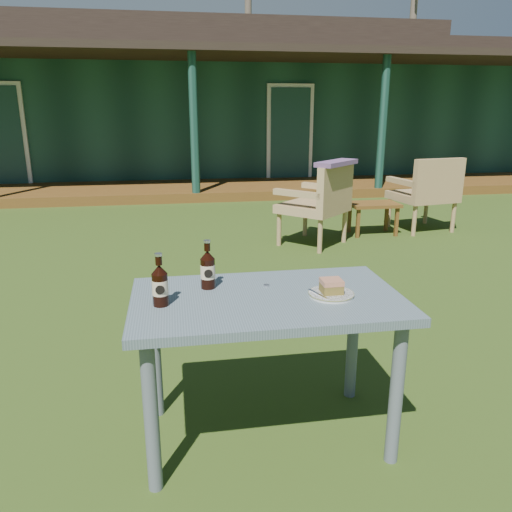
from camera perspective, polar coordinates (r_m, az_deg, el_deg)
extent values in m
plane|color=#334916|center=(3.97, -3.13, -6.12)|extent=(80.00, 80.00, 0.00)
cube|color=#163B30|center=(13.15, -8.10, 15.35)|extent=(15.00, 6.00, 2.60)
cube|color=black|center=(13.20, -8.38, 21.65)|extent=(15.80, 6.80, 0.30)
cube|color=black|center=(13.25, -8.45, 23.37)|extent=(12.00, 3.50, 0.60)
cube|color=brown|center=(9.36, -7.07, 7.49)|extent=(15.00, 1.80, 0.16)
cube|color=black|center=(9.30, -7.62, 22.07)|extent=(15.40, 2.00, 0.12)
cylinder|color=#163B30|center=(8.46, -7.08, 14.34)|extent=(0.14, 0.14, 2.45)
cylinder|color=#163B30|center=(9.20, 14.25, 14.14)|extent=(0.14, 0.14, 2.45)
cube|color=white|center=(10.60, -27.19, 11.89)|extent=(0.95, 0.06, 2.00)
cube|color=#193D38|center=(10.57, -27.24, 11.88)|extent=(0.80, 0.04, 1.85)
cube|color=white|center=(10.41, 3.88, 13.57)|extent=(0.95, 0.06, 2.00)
cube|color=#193D38|center=(10.38, 3.92, 13.56)|extent=(0.80, 0.04, 1.85)
cylinder|color=brown|center=(22.63, -0.89, 24.68)|extent=(0.28, 0.28, 9.50)
cylinder|color=brown|center=(23.23, 17.62, 25.64)|extent=(0.28, 0.28, 11.00)
cube|color=slate|center=(2.23, 1.28, -5.11)|extent=(1.20, 0.70, 0.04)
cylinder|color=slate|center=(2.13, -11.88, -17.58)|extent=(0.06, 0.06, 0.68)
cylinder|color=slate|center=(2.32, 15.74, -14.89)|extent=(0.06, 0.06, 0.68)
cylinder|color=slate|center=(2.60, -11.48, -10.94)|extent=(0.06, 0.06, 0.68)
cylinder|color=slate|center=(2.75, 10.99, -9.29)|extent=(0.06, 0.06, 0.68)
cylinder|color=silver|center=(2.26, 8.59, -4.34)|extent=(0.20, 0.20, 0.01)
cylinder|color=olive|center=(2.26, 8.59, -4.22)|extent=(0.20, 0.20, 0.00)
cube|color=brown|center=(2.25, 8.61, -3.67)|extent=(0.09, 0.08, 0.04)
cube|color=#B97252|center=(2.24, 8.64, -2.92)|extent=(0.09, 0.09, 0.02)
cube|color=silver|center=(2.23, 7.08, -4.33)|extent=(0.06, 0.14, 0.00)
cylinder|color=black|center=(2.32, -5.52, -2.00)|extent=(0.07, 0.07, 0.14)
cone|color=black|center=(2.29, -5.58, 0.13)|extent=(0.07, 0.07, 0.04)
cylinder|color=black|center=(2.28, -5.61, 1.07)|extent=(0.03, 0.03, 0.04)
cylinder|color=silver|center=(2.27, -5.63, 1.67)|extent=(0.03, 0.03, 0.01)
cylinder|color=beige|center=(2.31, -5.53, -1.75)|extent=(0.07, 0.07, 0.06)
cylinder|color=black|center=(2.28, -5.46, -2.01)|extent=(0.04, 0.00, 0.04)
cylinder|color=black|center=(2.14, -10.88, -3.79)|extent=(0.07, 0.07, 0.14)
cone|color=black|center=(2.11, -11.01, -1.50)|extent=(0.07, 0.07, 0.04)
cylinder|color=black|center=(2.10, -11.07, -0.49)|extent=(0.03, 0.03, 0.04)
cylinder|color=silver|center=(2.10, -11.11, 0.16)|extent=(0.03, 0.03, 0.01)
cylinder|color=beige|center=(2.14, -10.90, -3.52)|extent=(0.07, 0.07, 0.06)
cylinder|color=black|center=(2.11, -10.91, -3.83)|extent=(0.04, 0.00, 0.04)
cylinder|color=silver|center=(2.35, 1.20, -3.39)|extent=(0.03, 0.03, 0.01)
cube|color=#A88654|center=(5.80, 6.50, 5.52)|extent=(0.94, 0.94, 0.10)
cube|color=#A88654|center=(5.62, 9.08, 7.91)|extent=(0.55, 0.54, 0.45)
cube|color=#A88654|center=(6.04, 7.86, 7.82)|extent=(0.47, 0.49, 0.06)
cube|color=#A88654|center=(5.52, 4.76, 7.10)|extent=(0.47, 0.49, 0.06)
cylinder|color=#A88654|center=(6.23, 5.64, 4.05)|extent=(0.05, 0.05, 0.38)
cylinder|color=#A88654|center=(5.75, 2.65, 3.06)|extent=(0.05, 0.05, 0.38)
cylinder|color=#A88654|center=(5.97, 10.07, 3.35)|extent=(0.05, 0.05, 0.38)
cylinder|color=#A88654|center=(5.47, 7.32, 2.27)|extent=(0.05, 0.05, 0.38)
cube|color=#A88654|center=(6.83, 18.46, 6.48)|extent=(0.80, 0.76, 0.10)
cube|color=#A88654|center=(6.57, 20.18, 8.41)|extent=(0.70, 0.20, 0.46)
cube|color=#A88654|center=(7.01, 20.55, 8.19)|extent=(0.18, 0.61, 0.07)
cube|color=#A88654|center=(6.63, 16.35, 8.16)|extent=(0.18, 0.61, 0.07)
cylinder|color=#A88654|center=(7.26, 18.85, 5.05)|extent=(0.05, 0.05, 0.39)
cylinder|color=#A88654|center=(6.92, 14.98, 4.84)|extent=(0.05, 0.05, 0.39)
cylinder|color=#A88654|center=(6.85, 21.61, 4.13)|extent=(0.05, 0.05, 0.39)
cylinder|color=#A88654|center=(6.48, 17.64, 3.87)|extent=(0.05, 0.05, 0.39)
cube|color=#694873|center=(5.59, 9.20, 10.45)|extent=(0.60, 0.59, 0.05)
cube|color=brown|center=(6.40, 13.30, 5.76)|extent=(0.60, 0.40, 0.04)
cube|color=brown|center=(6.21, 11.57, 3.66)|extent=(0.04, 0.04, 0.36)
cube|color=brown|center=(6.41, 15.76, 3.76)|extent=(0.04, 0.04, 0.36)
cube|color=brown|center=(6.49, 10.63, 4.25)|extent=(0.04, 0.04, 0.36)
cube|color=brown|center=(6.67, 14.68, 4.33)|extent=(0.04, 0.04, 0.36)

